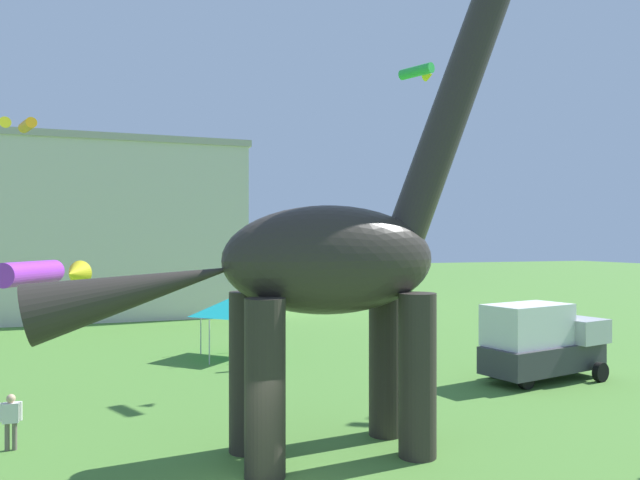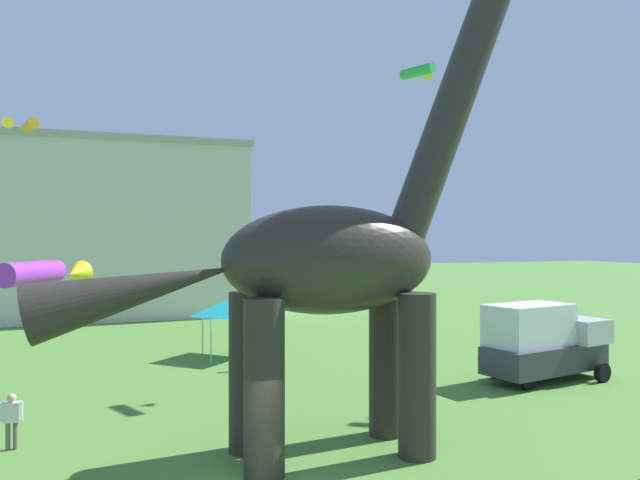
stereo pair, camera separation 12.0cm
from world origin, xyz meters
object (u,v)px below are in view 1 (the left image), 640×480
Objects in this scene: person_near_flyer at (240,354)px; festival_canopy_tent at (232,306)px; person_vendor_side at (11,416)px; kite_high_right at (40,273)px; dinosaur_sculpture at (329,260)px; kite_mid_right at (419,72)px; parked_box_truck at (541,341)px; kite_drifting at (23,125)px.

festival_canopy_tent reaches higher than person_near_flyer.
person_vendor_side reaches higher than person_near_flyer.
kite_high_right is at bearing -142.09° from festival_canopy_tent.
kite_mid_right is (7.06, 7.80, 7.80)m from dinosaur_sculpture.
dinosaur_sculpture is 13.10m from kite_mid_right.
dinosaur_sculpture reaches higher than person_near_flyer.
person_vendor_side is at bearing -93.54° from kite_high_right.
person_near_flyer is 0.38× the size of festival_canopy_tent.
kite_mid_right reaches higher than kite_high_right.
festival_canopy_tent is at bearing 37.91° from kite_high_right.
person_vendor_side is 0.50× the size of festival_canopy_tent.
person_near_flyer is at bearing 94.86° from dinosaur_sculpture.
person_vendor_side is (-19.65, -1.98, -0.70)m from parked_box_truck.
kite_mid_right is at bearing -158.26° from person_vendor_side.
dinosaur_sculpture is at bearing -167.59° from parked_box_truck.
parked_box_truck is at bearing -30.70° from kite_mid_right.
dinosaur_sculpture reaches higher than kite_drifting.
parked_box_truck is at bearing -8.37° from kite_high_right.
kite_mid_right reaches higher than person_vendor_side.
person_near_flyer is at bearing -95.06° from festival_canopy_tent.
kite_high_right is 14.39m from kite_drifting.
kite_high_right is at bearing 178.96° from kite_mid_right.
dinosaur_sculpture is 8.87× the size of kite_mid_right.
festival_canopy_tent is at bearing 128.25° from parked_box_truck.
festival_canopy_tent is at bearing -101.97° from person_near_flyer.
kite_drifting is (-1.95, 12.23, 7.32)m from kite_high_right.
person_vendor_side is 14.13m from festival_canopy_tent.
kite_mid_right is at bearing 147.27° from person_near_flyer.
festival_canopy_tent is 1.90× the size of kite_mid_right.
dinosaur_sculpture is 14.71m from festival_canopy_tent.
dinosaur_sculpture is 2.49× the size of parked_box_truck.
festival_canopy_tent is 1.50× the size of kite_drifting.
person_near_flyer is 3.68m from festival_canopy_tent.
festival_canopy_tent reaches higher than person_vendor_side.
kite_mid_right is 0.53× the size of kite_high_right.
person_near_flyer is 0.39× the size of kite_high_right.
dinosaur_sculpture is 11.35m from kite_high_right.
kite_drifting reaches higher than parked_box_truck.
person_vendor_side is at bearing 163.04° from dinosaur_sculpture.
parked_box_truck is at bearing 145.37° from person_near_flyer.
person_vendor_side is (-8.25, 3.25, -4.37)m from dinosaur_sculpture.
kite_high_right reaches higher than festival_canopy_tent.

